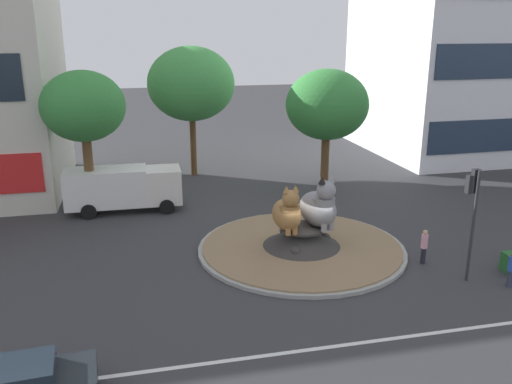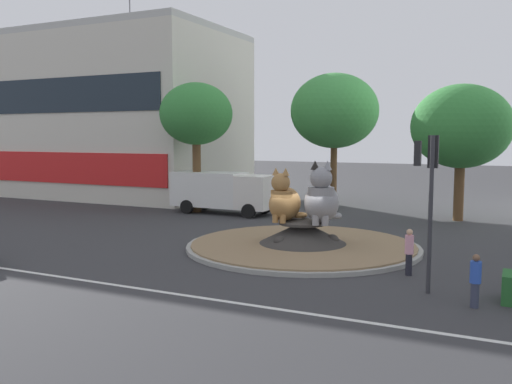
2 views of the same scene
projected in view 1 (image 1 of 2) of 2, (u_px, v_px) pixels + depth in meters
name	position (u px, v px, depth m)	size (l,w,h in m)	color
ground_plane	(301.00, 250.00, 27.44)	(160.00, 160.00, 0.00)	#333335
lane_centreline	(372.00, 341.00, 19.46)	(112.00, 0.20, 0.01)	silver
roundabout_island	(301.00, 243.00, 27.33)	(10.53, 10.53, 1.24)	gray
cat_statue_tabby	(287.00, 213.00, 26.44)	(1.59, 2.53, 2.44)	#9E703D
cat_statue_grey	(319.00, 207.00, 26.94)	(2.14, 3.02, 2.79)	gray
traffic_light_mast	(473.00, 201.00, 23.15)	(0.71, 0.54, 5.11)	#2D2D33
broadleaf_tree_behind_island	(191.00, 84.00, 39.44)	(6.41, 6.41, 9.65)	brown
second_tree_near_tower	(327.00, 105.00, 37.98)	(5.87, 5.87, 8.16)	brown
third_tree_left	(83.00, 107.00, 30.94)	(4.82, 4.82, 8.61)	brown
pedestrian_blue_shirt	(511.00, 268.00, 23.35)	(0.33, 0.33, 1.62)	#33384C
pedestrian_pink_shirt	(424.00, 246.00, 25.64)	(0.32, 0.32, 1.72)	black
delivery_box_truck	(123.00, 187.00, 32.88)	(6.97, 2.62, 2.71)	silver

